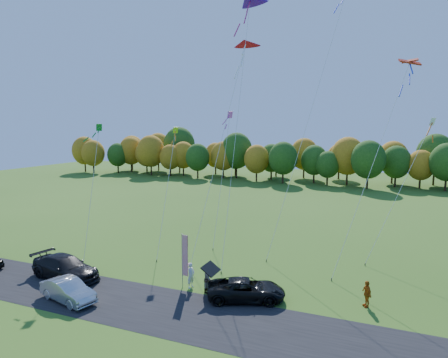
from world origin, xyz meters
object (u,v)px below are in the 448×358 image
at_px(silver_sedan, 68,290).
at_px(black_suv, 246,290).
at_px(feather_flag, 184,255).
at_px(person_east, 367,294).

bearing_deg(silver_sedan, black_suv, -53.17).
distance_m(black_suv, feather_flag, 5.00).
xyz_separation_m(silver_sedan, person_east, (18.06, 6.71, 0.13)).
relative_size(person_east, feather_flag, 0.43).
distance_m(silver_sedan, person_east, 19.26).
bearing_deg(feather_flag, person_east, 8.56).
height_order(black_suv, silver_sedan, silver_sedan).
height_order(silver_sedan, feather_flag, feather_flag).
xyz_separation_m(black_suv, silver_sedan, (-10.69, -4.66, 0.01)).
bearing_deg(feather_flag, black_suv, -2.82).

